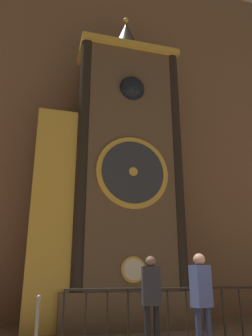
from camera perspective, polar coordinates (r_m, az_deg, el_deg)
cathedral_back_wall at (r=12.24m, az=-0.10°, el=8.61°), size 24.00×0.32×13.71m
clock_tower at (r=9.93m, az=-1.88°, el=-1.37°), size 4.62×1.84×10.21m
railing_fence at (r=7.53m, az=7.33°, el=-23.74°), size 4.37×0.05×1.10m
visitor_near at (r=6.62m, az=4.43°, el=-20.97°), size 0.37×0.28×1.71m
visitor_far at (r=6.29m, az=12.99°, el=-20.57°), size 0.39×0.31×1.74m
stanchion_post at (r=6.82m, az=-15.40°, el=-26.28°), size 0.28×0.28×1.01m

